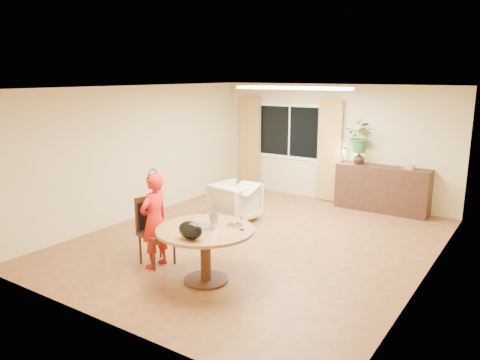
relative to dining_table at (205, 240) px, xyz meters
The scene contains 24 objects.
floor 1.84m from the dining_table, 98.09° to the left, with size 6.50×6.50×0.00m, color brown.
ceiling 2.65m from the dining_table, 98.09° to the left, with size 6.50×6.50×0.00m, color white.
wall_back 5.03m from the dining_table, 92.82° to the left, with size 5.50×5.50×0.00m, color #C7B681.
wall_left 3.52m from the dining_table, 150.09° to the left, with size 6.50×6.50×0.00m, color #C7B681.
wall_right 3.12m from the dining_table, 34.52° to the left, with size 6.50×6.50×0.00m, color #C7B681.
window 5.21m from the dining_table, 105.19° to the left, with size 1.70×0.03×1.30m.
curtain_left 5.46m from the dining_table, 116.15° to the left, with size 0.55×0.08×2.25m, color olive.
curtain_right 4.92m from the dining_table, 93.46° to the left, with size 0.55×0.08×2.25m, color olive.
ceiling_panel 3.53m from the dining_table, 94.79° to the left, with size 2.20×0.35×0.05m, color white.
dining_table is the anchor object (origin of this frame).
dining_chair 0.98m from the dining_table, behind, with size 0.49×0.45×1.03m, color black, non-canonical shape.
child 0.95m from the dining_table, behind, with size 0.34×0.52×1.43m, color red.
laptop 0.29m from the dining_table, 151.89° to the left, with size 0.35×0.23×0.23m, color #B7B7BC, non-canonical shape.
tumbler 0.33m from the dining_table, 90.82° to the left, with size 0.08×0.08×0.12m, color white, non-canonical shape.
wine_glass 0.57m from the dining_table, 26.69° to the left, with size 0.07×0.07×0.20m, color white, non-canonical shape.
pot_lid 0.45m from the dining_table, 50.48° to the left, with size 0.22×0.22×0.04m, color white, non-canonical shape.
handbag 0.52m from the dining_table, 77.15° to the right, with size 0.35×0.21×0.24m, color black, non-canonical shape.
armchair 2.82m from the dining_table, 115.88° to the left, with size 0.80×0.82×0.75m, color beige.
throw 2.65m from the dining_table, 111.22° to the left, with size 0.45×0.55×0.03m, color beige, non-canonical shape.
sideboard 4.83m from the dining_table, 78.45° to the left, with size 1.90×0.47×0.95m, color black.
vase 4.78m from the dining_table, 84.73° to the left, with size 0.24×0.24×0.25m, color black.
bouquet 4.84m from the dining_table, 84.65° to the left, with size 0.59×0.51×0.66m, color #285F23.
book_stack 4.97m from the dining_table, 72.72° to the left, with size 0.20×0.15×0.08m, color #9A6A4E, non-canonical shape.
desk_lamp 4.71m from the dining_table, 88.60° to the left, with size 0.14×0.14×0.34m, color black, non-canonical shape.
Camera 1 is at (3.99, -6.48, 2.82)m, focal length 35.00 mm.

